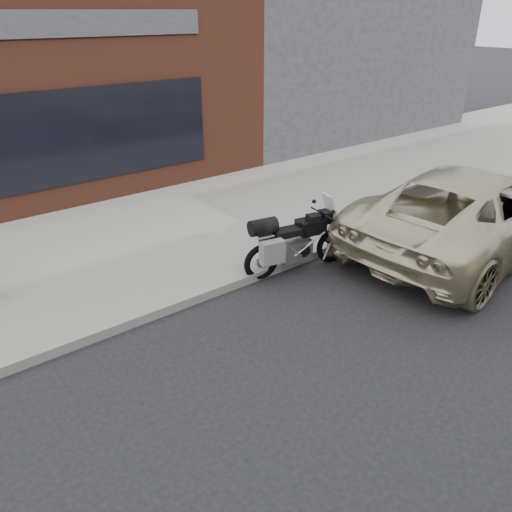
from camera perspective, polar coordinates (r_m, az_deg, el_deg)
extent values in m
plane|color=black|center=(5.83, 18.94, -20.83)|extent=(120.00, 120.00, 0.00)
cube|color=gray|center=(10.40, -14.02, 2.48)|extent=(44.00, 6.00, 0.15)
cube|color=#27272C|center=(20.95, 3.28, 23.17)|extent=(10.00, 10.00, 6.00)
torus|color=black|center=(8.42, 0.61, -0.71)|extent=(0.65, 0.22, 0.65)
torus|color=black|center=(9.12, 8.66, 1.20)|extent=(0.65, 0.22, 0.65)
cube|color=#B7B7BC|center=(8.69, 4.55, 0.74)|extent=(0.57, 0.38, 0.37)
cube|color=black|center=(8.67, 6.27, 3.41)|extent=(0.53, 0.39, 0.25)
cube|color=black|center=(8.44, 3.52, 2.72)|extent=(0.57, 0.36, 0.12)
cube|color=black|center=(8.32, 1.50, 1.81)|extent=(0.32, 0.26, 0.13)
cube|color=black|center=(8.78, 7.89, 4.49)|extent=(0.21, 0.26, 0.21)
cube|color=silver|center=(8.73, 8.36, 6.03)|extent=(0.19, 0.31, 0.32)
cylinder|color=black|center=(8.72, 7.55, 4.83)|extent=(0.15, 0.67, 0.03)
cube|color=#B7B7BC|center=(8.21, 0.81, 2.51)|extent=(0.32, 0.33, 0.03)
cube|color=slate|center=(8.13, 1.87, 0.43)|extent=(0.43, 0.24, 0.39)
cylinder|color=black|center=(8.16, 0.81, 3.38)|extent=(0.50, 0.35, 0.27)
cylinder|color=#B7B7BC|center=(8.65, 1.82, 0.22)|extent=(0.54, 0.17, 0.19)
imported|color=beige|center=(10.18, 23.33, 4.85)|extent=(5.84, 3.05, 1.57)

